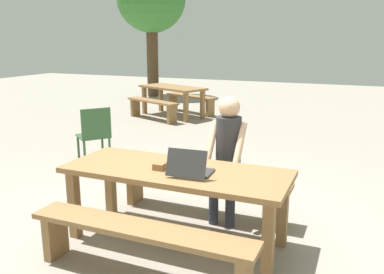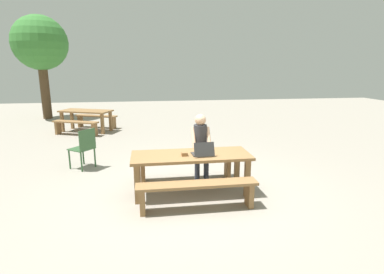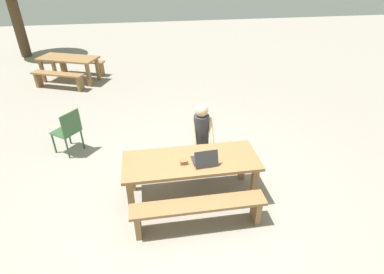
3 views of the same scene
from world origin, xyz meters
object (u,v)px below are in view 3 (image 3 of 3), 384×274
Objects in this scene: person_seated at (202,135)px; small_pouch at (184,162)px; picnic_table_mid at (68,61)px; picnic_table_front at (191,165)px; laptop at (205,159)px; plastic_chair at (68,131)px.

small_pouch is at bearing -119.97° from person_seated.
person_seated is 0.69× the size of picnic_table_mid.
laptop is at bearing -29.73° from picnic_table_front.
laptop is 0.32m from small_pouch.
picnic_table_mid is at bearing 116.09° from picnic_table_front.
laptop is 2.94m from plastic_chair.
picnic_table_front is at bearing -114.18° from person_seated.
laptop is 0.20× the size of picnic_table_mid.
person_seated is (0.29, 0.64, 0.14)m from picnic_table_front.
picnic_table_front is 6.45m from picnic_table_mid.
laptop is at bearing -5.89° from small_pouch.
small_pouch is 6.47m from picnic_table_mid.
plastic_chair is at bearing 139.20° from small_pouch.
small_pouch is at bearing -42.71° from picnic_table_mid.
small_pouch is 2.68m from plastic_chair.
plastic_chair reaches higher than small_pouch.
plastic_chair is at bearing 157.02° from person_seated.
person_seated reaches higher than picnic_table_mid.
picnic_table_front is 2.71m from plastic_chair.
small_pouch is 0.06× the size of picnic_table_mid.
small_pouch reaches higher than picnic_table_front.
laptop is 0.75m from person_seated.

